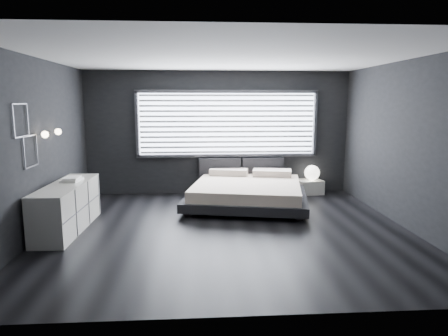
{
  "coord_description": "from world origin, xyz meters",
  "views": [
    {
      "loc": [
        -0.49,
        -6.4,
        2.11
      ],
      "look_at": [
        0.0,
        0.85,
        0.9
      ],
      "focal_mm": 32.0,
      "sensor_mm": 36.0,
      "label": 1
    }
  ],
  "objects": [
    {
      "name": "headboard",
      "position": [
        0.52,
        2.64,
        0.57
      ],
      "size": [
        1.96,
        0.16,
        0.52
      ],
      "color": "black",
      "rests_on": "ground"
    },
    {
      "name": "wall_art_upper",
      "position": [
        -2.98,
        -0.55,
        1.85
      ],
      "size": [
        0.01,
        0.48,
        0.48
      ],
      "color": "#47474C",
      "rests_on": "ground"
    },
    {
      "name": "book_stack",
      "position": [
        -2.63,
        0.42,
        0.81
      ],
      "size": [
        0.32,
        0.39,
        0.07
      ],
      "color": "white",
      "rests_on": "dresser"
    },
    {
      "name": "dresser",
      "position": [
        -2.65,
        0.17,
        0.39
      ],
      "size": [
        0.61,
        1.95,
        0.77
      ],
      "color": "silver",
      "rests_on": "ground"
    },
    {
      "name": "sconce_far",
      "position": [
        -2.88,
        0.65,
        1.6
      ],
      "size": [
        0.18,
        0.11,
        0.11
      ],
      "color": "silver",
      "rests_on": "ground"
    },
    {
      "name": "nightstand",
      "position": [
        2.1,
        2.5,
        0.16
      ],
      "size": [
        0.62,
        0.54,
        0.32
      ],
      "primitive_type": "cube",
      "rotation": [
        0.0,
        0.0,
        0.15
      ],
      "color": "silver",
      "rests_on": "ground"
    },
    {
      "name": "sconce_near",
      "position": [
        -2.88,
        0.05,
        1.6
      ],
      "size": [
        0.18,
        0.11,
        0.11
      ],
      "color": "silver",
      "rests_on": "ground"
    },
    {
      "name": "window",
      "position": [
        0.2,
        2.7,
        1.61
      ],
      "size": [
        4.14,
        0.09,
        1.52
      ],
      "color": "white",
      "rests_on": "ground"
    },
    {
      "name": "bed",
      "position": [
        0.53,
        1.59,
        0.29
      ],
      "size": [
        2.79,
        2.71,
        0.61
      ],
      "color": "black",
      "rests_on": "ground"
    },
    {
      "name": "orb_lamp",
      "position": [
        2.15,
        2.49,
        0.49
      ],
      "size": [
        0.34,
        0.34,
        0.34
      ],
      "primitive_type": "sphere",
      "color": "white",
      "rests_on": "nightstand"
    },
    {
      "name": "wall_art_lower",
      "position": [
        -2.98,
        -0.3,
        1.38
      ],
      "size": [
        0.01,
        0.48,
        0.48
      ],
      "color": "#47474C",
      "rests_on": "ground"
    },
    {
      "name": "room",
      "position": [
        0.0,
        0.0,
        1.4
      ],
      "size": [
        6.04,
        6.0,
        2.8
      ],
      "color": "black",
      "rests_on": "ground"
    }
  ]
}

